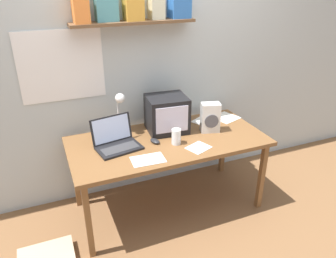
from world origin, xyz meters
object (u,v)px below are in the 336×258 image
(desk_lamp, at_px, (120,107))
(juice_glass, at_px, (176,137))
(corner_desk, at_px, (168,145))
(loose_paper_near_laptop, at_px, (226,118))
(space_heater, at_px, (210,118))
(laptop, at_px, (116,140))
(printed_handout, at_px, (206,120))
(loose_paper_near_monitor, at_px, (199,148))
(computer_mouse, at_px, (155,141))
(crt_monitor, at_px, (167,114))
(open_notebook, at_px, (148,160))

(desk_lamp, xyz_separation_m, juice_glass, (0.38, -0.35, -0.20))
(corner_desk, bearing_deg, loose_paper_near_laptop, 16.97)
(corner_desk, relative_size, space_heater, 6.33)
(laptop, height_order, printed_handout, laptop)
(juice_glass, xyz_separation_m, printed_handout, (0.46, 0.34, -0.06))
(laptop, xyz_separation_m, juice_glass, (0.48, -0.14, -0.00))
(loose_paper_near_monitor, bearing_deg, corner_desk, 126.93)
(printed_handout, bearing_deg, computer_mouse, -157.51)
(space_heater, height_order, computer_mouse, space_heater)
(juice_glass, bearing_deg, corner_desk, 110.07)
(desk_lamp, bearing_deg, printed_handout, -15.79)
(crt_monitor, height_order, juice_glass, crt_monitor)
(corner_desk, height_order, crt_monitor, crt_monitor)
(desk_lamp, xyz_separation_m, open_notebook, (0.07, -0.51, -0.26))
(open_notebook, height_order, loose_paper_near_laptop, same)
(loose_paper_near_monitor, bearing_deg, juice_glass, 135.50)
(corner_desk, xyz_separation_m, desk_lamp, (-0.34, 0.25, 0.31))
(space_heater, bearing_deg, loose_paper_near_monitor, -118.54)
(computer_mouse, height_order, loose_paper_near_laptop, computer_mouse)
(corner_desk, xyz_separation_m, crt_monitor, (0.06, 0.18, 0.21))
(juice_glass, xyz_separation_m, loose_paper_near_monitor, (0.14, -0.14, -0.06))
(corner_desk, xyz_separation_m, loose_paper_near_monitor, (0.17, -0.23, 0.06))
(corner_desk, height_order, open_notebook, open_notebook)
(crt_monitor, height_order, loose_paper_near_laptop, crt_monitor)
(computer_mouse, relative_size, loose_paper_near_laptop, 0.42)
(juice_glass, height_order, loose_paper_near_laptop, juice_glass)
(juice_glass, relative_size, printed_handout, 0.41)
(loose_paper_near_monitor, bearing_deg, computer_mouse, 143.60)
(computer_mouse, distance_m, open_notebook, 0.28)
(laptop, bearing_deg, juice_glass, -27.10)
(crt_monitor, bearing_deg, open_notebook, -122.36)
(crt_monitor, relative_size, juice_glass, 2.82)
(corner_desk, bearing_deg, crt_monitor, 70.78)
(space_heater, bearing_deg, crt_monitor, 170.31)
(desk_lamp, bearing_deg, loose_paper_near_laptop, -17.37)
(loose_paper_near_laptop, bearing_deg, juice_glass, -155.18)
(crt_monitor, distance_m, computer_mouse, 0.30)
(juice_glass, distance_m, computer_mouse, 0.18)
(corner_desk, height_order, juice_glass, juice_glass)
(corner_desk, relative_size, open_notebook, 6.37)
(crt_monitor, distance_m, laptop, 0.53)
(desk_lamp, relative_size, loose_paper_near_monitor, 1.72)
(corner_desk, bearing_deg, laptop, 173.64)
(loose_paper_near_laptop, bearing_deg, corner_desk, -163.03)
(computer_mouse, bearing_deg, corner_desk, 5.60)
(space_heater, bearing_deg, loose_paper_near_laptop, 50.27)
(loose_paper_near_laptop, bearing_deg, desk_lamp, 177.89)
(crt_monitor, xyz_separation_m, printed_handout, (0.44, 0.07, -0.16))
(corner_desk, xyz_separation_m, printed_handout, (0.50, 0.25, 0.06))
(crt_monitor, relative_size, laptop, 0.95)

